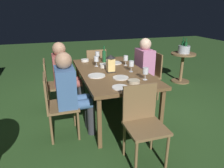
{
  "coord_description": "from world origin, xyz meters",
  "views": [
    {
      "loc": [
        -2.93,
        0.92,
        1.65
      ],
      "look_at": [
        0.0,
        0.0,
        0.51
      ],
      "focal_mm": 33.11,
      "sensor_mm": 36.0,
      "label": 1
    }
  ],
  "objects_px": {
    "wine_glass_e": "(145,71)",
    "lantern_centerpiece": "(111,62)",
    "person_in_rust": "(65,73)",
    "bowl_salad": "(134,81)",
    "chair_side_right_b": "(54,83)",
    "ice_bucket": "(184,49)",
    "wine_glass_a": "(126,59)",
    "chair_side_left_b": "(150,73)",
    "plate_c": "(97,76)",
    "plate_d": "(120,87)",
    "person_in_blue": "(71,91)",
    "bowl_olives": "(104,65)",
    "bowl_bread": "(85,60)",
    "dining_table": "(112,74)",
    "plate_b": "(115,63)",
    "person_in_pink": "(141,66)",
    "chair_head_far": "(96,67)",
    "chair_head_near": "(143,121)",
    "green_bottle_on_table": "(104,56)",
    "wine_glass_b": "(97,54)",
    "wine_glass_c": "(96,59)",
    "plate_a": "(121,78)",
    "side_table": "(182,63)",
    "wine_glass_d": "(131,64)",
    "chair_side_right_a": "(57,103)"
  },
  "relations": [
    {
      "from": "bowl_salad",
      "to": "chair_head_near",
      "type": "bearing_deg",
      "value": 168.82
    },
    {
      "from": "bowl_bread",
      "to": "bowl_salad",
      "type": "relative_size",
      "value": 0.88
    },
    {
      "from": "chair_side_right_b",
      "to": "ice_bucket",
      "type": "height_order",
      "value": "ice_bucket"
    },
    {
      "from": "plate_c",
      "to": "bowl_salad",
      "type": "height_order",
      "value": "bowl_salad"
    },
    {
      "from": "chair_side_right_a",
      "to": "bowl_bread",
      "type": "height_order",
      "value": "chair_side_right_a"
    },
    {
      "from": "person_in_pink",
      "to": "bowl_bread",
      "type": "height_order",
      "value": "person_in_pink"
    },
    {
      "from": "person_in_rust",
      "to": "plate_a",
      "type": "height_order",
      "value": "person_in_rust"
    },
    {
      "from": "plate_c",
      "to": "bowl_olives",
      "type": "bearing_deg",
      "value": -28.8
    },
    {
      "from": "chair_head_near",
      "to": "green_bottle_on_table",
      "type": "relative_size",
      "value": 3.0
    },
    {
      "from": "bowl_bread",
      "to": "dining_table",
      "type": "bearing_deg",
      "value": -157.95
    },
    {
      "from": "dining_table",
      "to": "wine_glass_d",
      "type": "relative_size",
      "value": 10.62
    },
    {
      "from": "wine_glass_d",
      "to": "ice_bucket",
      "type": "xyz_separation_m",
      "value": [
        1.12,
        -1.75,
        -0.06
      ]
    },
    {
      "from": "chair_side_right_a",
      "to": "plate_b",
      "type": "xyz_separation_m",
      "value": [
        0.83,
        -1.07,
        0.25
      ]
    },
    {
      "from": "green_bottle_on_table",
      "to": "wine_glass_a",
      "type": "height_order",
      "value": "green_bottle_on_table"
    },
    {
      "from": "wine_glass_e",
      "to": "ice_bucket",
      "type": "xyz_separation_m",
      "value": [
        1.53,
        -1.71,
        -0.06
      ]
    },
    {
      "from": "side_table",
      "to": "person_in_pink",
      "type": "bearing_deg",
      "value": 113.94
    },
    {
      "from": "wine_glass_b",
      "to": "plate_c",
      "type": "xyz_separation_m",
      "value": [
        -0.89,
        0.23,
        -0.11
      ]
    },
    {
      "from": "plate_c",
      "to": "plate_d",
      "type": "bearing_deg",
      "value": -162.72
    },
    {
      "from": "chair_head_far",
      "to": "chair_head_near",
      "type": "relative_size",
      "value": 1.0
    },
    {
      "from": "green_bottle_on_table",
      "to": "person_in_blue",
      "type": "bearing_deg",
      "value": 143.74
    },
    {
      "from": "person_in_blue",
      "to": "bowl_olives",
      "type": "relative_size",
      "value": 7.66
    },
    {
      "from": "chair_side_left_b",
      "to": "person_in_rust",
      "type": "bearing_deg",
      "value": 90.0
    },
    {
      "from": "chair_head_near",
      "to": "chair_side_right_a",
      "type": "bearing_deg",
      "value": 49.97
    },
    {
      "from": "green_bottle_on_table",
      "to": "wine_glass_b",
      "type": "relative_size",
      "value": 1.72
    },
    {
      "from": "lantern_centerpiece",
      "to": "person_in_rust",
      "type": "bearing_deg",
      "value": 55.17
    },
    {
      "from": "wine_glass_d",
      "to": "wine_glass_e",
      "type": "height_order",
      "value": "same"
    },
    {
      "from": "wine_glass_a",
      "to": "chair_side_left_b",
      "type": "bearing_deg",
      "value": -73.88
    },
    {
      "from": "person_in_rust",
      "to": "bowl_salad",
      "type": "relative_size",
      "value": 7.35
    },
    {
      "from": "bowl_bread",
      "to": "side_table",
      "type": "bearing_deg",
      "value": -83.22
    },
    {
      "from": "person_in_rust",
      "to": "plate_b",
      "type": "relative_size",
      "value": 4.59
    },
    {
      "from": "wine_glass_d",
      "to": "side_table",
      "type": "bearing_deg",
      "value": -57.35
    },
    {
      "from": "wine_glass_c",
      "to": "wine_glass_e",
      "type": "xyz_separation_m",
      "value": [
        -0.87,
        -0.47,
        0.0
      ]
    },
    {
      "from": "chair_head_near",
      "to": "wine_glass_d",
      "type": "relative_size",
      "value": 5.15
    },
    {
      "from": "chair_head_near",
      "to": "ice_bucket",
      "type": "distance_m",
      "value": 2.95
    },
    {
      "from": "person_in_blue",
      "to": "bowl_olives",
      "type": "xyz_separation_m",
      "value": [
        0.63,
        -0.63,
        0.13
      ]
    },
    {
      "from": "person_in_rust",
      "to": "wine_glass_c",
      "type": "distance_m",
      "value": 0.56
    },
    {
      "from": "dining_table",
      "to": "lantern_centerpiece",
      "type": "relative_size",
      "value": 6.77
    },
    {
      "from": "chair_side_left_b",
      "to": "chair_head_far",
      "type": "height_order",
      "value": "same"
    },
    {
      "from": "wine_glass_e",
      "to": "person_in_rust",
      "type": "bearing_deg",
      "value": 46.33
    },
    {
      "from": "bowl_olives",
      "to": "plate_d",
      "type": "bearing_deg",
      "value": 176.27
    },
    {
      "from": "person_in_pink",
      "to": "plate_a",
      "type": "distance_m",
      "value": 1.04
    },
    {
      "from": "person_in_pink",
      "to": "lantern_centerpiece",
      "type": "xyz_separation_m",
      "value": [
        -0.45,
        0.72,
        0.24
      ]
    },
    {
      "from": "wine_glass_a",
      "to": "bowl_salad",
      "type": "distance_m",
      "value": 0.89
    },
    {
      "from": "chair_side_left_b",
      "to": "bowl_bread",
      "type": "height_order",
      "value": "chair_side_left_b"
    },
    {
      "from": "chair_side_left_b",
      "to": "lantern_centerpiece",
      "type": "height_order",
      "value": "lantern_centerpiece"
    },
    {
      "from": "green_bottle_on_table",
      "to": "wine_glass_e",
      "type": "height_order",
      "value": "green_bottle_on_table"
    },
    {
      "from": "chair_side_right_a",
      "to": "person_in_pink",
      "type": "xyz_separation_m",
      "value": [
        0.81,
        -1.57,
        0.15
      ]
    },
    {
      "from": "bowl_bread",
      "to": "ice_bucket",
      "type": "xyz_separation_m",
      "value": [
        0.27,
        -2.31,
        0.03
      ]
    },
    {
      "from": "chair_head_near",
      "to": "chair_side_left_b",
      "type": "bearing_deg",
      "value": -29.68
    },
    {
      "from": "wine_glass_e",
      "to": "lantern_centerpiece",
      "type": "bearing_deg",
      "value": 34.57
    }
  ]
}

